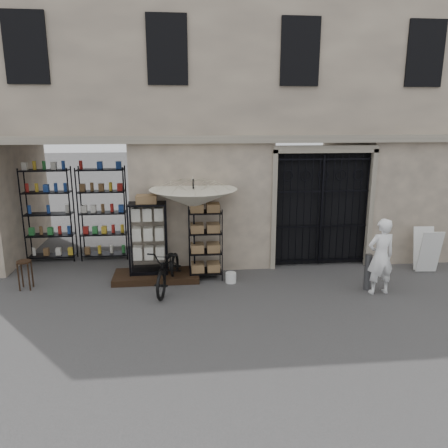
{
  "coord_description": "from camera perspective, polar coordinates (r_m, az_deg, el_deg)",
  "views": [
    {
      "loc": [
        -1.81,
        -8.34,
        3.77
      ],
      "look_at": [
        -0.8,
        1.4,
        1.35
      ],
      "focal_mm": 35.0,
      "sensor_mm": 36.0,
      "label": 1
    }
  ],
  "objects": [
    {
      "name": "wire_rack",
      "position": [
        10.33,
        -2.46,
        -2.61
      ],
      "size": [
        0.89,
        0.76,
        1.72
      ],
      "rotation": [
        0.0,
        0.0,
        0.34
      ],
      "color": "black",
      "rests_on": "ground"
    },
    {
      "name": "step_platform",
      "position": [
        10.57,
        -8.8,
        -6.74
      ],
      "size": [
        2.0,
        0.9,
        0.15
      ],
      "primitive_type": "cube",
      "color": "black",
      "rests_on": "ground"
    },
    {
      "name": "display_cabinet",
      "position": [
        10.42,
        -9.86,
        -2.29
      ],
      "size": [
        0.91,
        0.64,
        1.82
      ],
      "rotation": [
        0.0,
        0.0,
        0.15
      ],
      "color": "black",
      "rests_on": "step_platform"
    },
    {
      "name": "white_bucket",
      "position": [
        10.24,
        0.9,
        -7.01
      ],
      "size": [
        0.3,
        0.3,
        0.24
      ],
      "primitive_type": "cylinder",
      "rotation": [
        0.0,
        0.0,
        0.24
      ],
      "color": "silver",
      "rests_on": "ground"
    },
    {
      "name": "bicycle",
      "position": [
        10.0,
        -7.15,
        -8.37
      ],
      "size": [
        0.85,
        1.1,
        1.87
      ],
      "primitive_type": "imported",
      "rotation": [
        0.0,
        0.0,
        -0.22
      ],
      "color": "black",
      "rests_on": "ground"
    },
    {
      "name": "shopkeeper",
      "position": [
        10.28,
        19.4,
        -8.47
      ],
      "size": [
        0.79,
        1.74,
        0.4
      ],
      "primitive_type": "imported",
      "rotation": [
        0.0,
        0.0,
        3.25
      ],
      "color": "white",
      "rests_on": "ground"
    },
    {
      "name": "ground",
      "position": [
        9.33,
        5.87,
        -10.03
      ],
      "size": [
        80.0,
        80.0,
        0.0
      ],
      "primitive_type": "plane",
      "color": "black",
      "rests_on": "ground"
    },
    {
      "name": "steel_bollard",
      "position": [
        10.25,
        18.26,
        -5.97
      ],
      "size": [
        0.18,
        0.18,
        0.82
      ],
      "primitive_type": "cylinder",
      "rotation": [
        0.0,
        0.0,
        0.23
      ],
      "color": "#55565A",
      "rests_on": "ground"
    },
    {
      "name": "iron_gate",
      "position": [
        11.42,
        12.37,
        2.09
      ],
      "size": [
        2.5,
        0.21,
        3.0
      ],
      "color": "black",
      "rests_on": "ground"
    },
    {
      "name": "wooden_stool",
      "position": [
        10.75,
        -24.52,
        -5.99
      ],
      "size": [
        0.36,
        0.36,
        0.66
      ],
      "rotation": [
        0.0,
        0.0,
        -0.16
      ],
      "color": "black",
      "rests_on": "ground"
    },
    {
      "name": "shop_recess",
      "position": [
        11.68,
        -19.12,
        1.9
      ],
      "size": [
        3.0,
        1.7,
        3.0
      ],
      "primitive_type": "cube",
      "color": "black",
      "rests_on": "ground"
    },
    {
      "name": "shop_shelving",
      "position": [
        12.22,
        -18.75,
        1.24
      ],
      "size": [
        2.7,
        0.5,
        2.5
      ],
      "primitive_type": "cube",
      "color": "black",
      "rests_on": "ground"
    },
    {
      "name": "market_umbrella",
      "position": [
        10.01,
        -4.02,
        4.03
      ],
      "size": [
        1.94,
        1.97,
        2.87
      ],
      "rotation": [
        0.0,
        0.0,
        0.11
      ],
      "color": "black",
      "rests_on": "ground"
    },
    {
      "name": "main_building",
      "position": [
        12.49,
        2.53,
        17.22
      ],
      "size": [
        14.0,
        4.0,
        9.0
      ],
      "primitive_type": "cube",
      "color": "tan",
      "rests_on": "ground"
    },
    {
      "name": "easel_sign",
      "position": [
        11.91,
        24.96,
        -3.11
      ],
      "size": [
        0.55,
        0.63,
        1.07
      ],
      "rotation": [
        0.0,
        0.0,
        -0.08
      ],
      "color": "silver",
      "rests_on": "ground"
    }
  ]
}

